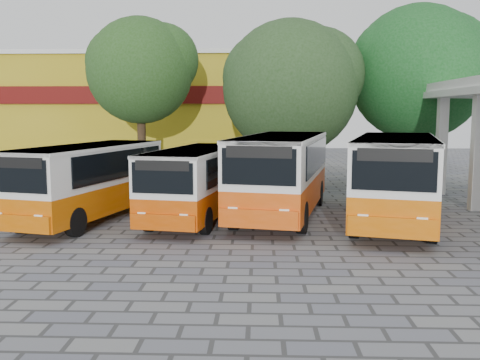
{
  "coord_description": "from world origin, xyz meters",
  "views": [
    {
      "loc": [
        -1.07,
        -15.9,
        4.0
      ],
      "look_at": [
        -1.77,
        3.84,
        1.5
      ],
      "focal_mm": 40.0,
      "sensor_mm": 36.0,
      "label": 1
    }
  ],
  "objects_px": {
    "bus_centre_right": "(282,170)",
    "bus_far_right": "(395,174)",
    "bus_far_left": "(88,177)",
    "bus_centre_left": "(198,179)"
  },
  "relations": [
    {
      "from": "bus_centre_right",
      "to": "bus_far_right",
      "type": "xyz_separation_m",
      "value": [
        4.05,
        -1.16,
        0.01
      ]
    },
    {
      "from": "bus_far_left",
      "to": "bus_centre_right",
      "type": "distance_m",
      "value": 7.27
    },
    {
      "from": "bus_centre_left",
      "to": "bus_centre_right",
      "type": "height_order",
      "value": "bus_centre_right"
    },
    {
      "from": "bus_centre_right",
      "to": "bus_far_right",
      "type": "relative_size",
      "value": 0.99
    },
    {
      "from": "bus_centre_left",
      "to": "bus_far_left",
      "type": "bearing_deg",
      "value": -164.69
    },
    {
      "from": "bus_centre_left",
      "to": "bus_centre_right",
      "type": "bearing_deg",
      "value": 22.77
    },
    {
      "from": "bus_far_left",
      "to": "bus_far_right",
      "type": "height_order",
      "value": "bus_far_right"
    },
    {
      "from": "bus_centre_left",
      "to": "bus_far_right",
      "type": "relative_size",
      "value": 0.84
    },
    {
      "from": "bus_far_right",
      "to": "bus_centre_right",
      "type": "bearing_deg",
      "value": 178.87
    },
    {
      "from": "bus_far_right",
      "to": "bus_centre_left",
      "type": "bearing_deg",
      "value": -168.8
    }
  ]
}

